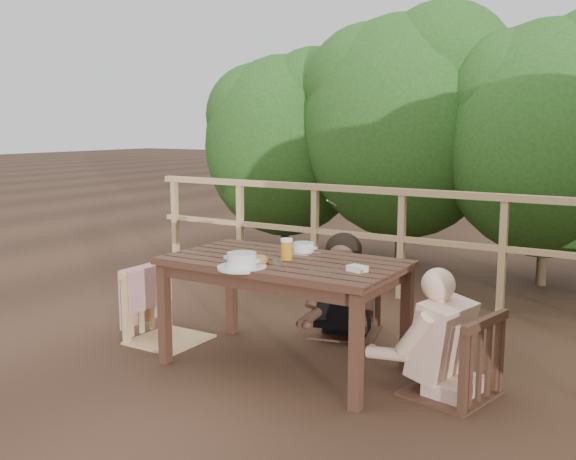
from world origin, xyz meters
The scene contains 15 objects.
ground centered at (0.00, 0.00, 0.00)m, with size 60.00×60.00×0.00m, color #503222.
table centered at (0.00, 0.00, 0.35)m, with size 1.52×0.85×0.70m, color #3E2419.
chair_left centered at (-0.98, -0.02, 0.51)m, with size 0.50×0.50×1.01m, color tan.
chair_far centered at (0.04, 0.82, 0.49)m, with size 0.49×0.49×0.98m, color #3E2419.
chair_right centered at (1.08, 0.12, 0.48)m, with size 0.48×0.48×0.97m, color #3E2419.
woman centered at (0.04, 0.84, 0.60)m, with size 0.49×0.60×1.21m, color black, non-canonical shape.
diner_right centered at (1.11, 0.12, 0.61)m, with size 0.49×0.61×1.22m, color beige, non-canonical shape.
railing centered at (0.00, 2.00, 0.51)m, with size 5.60×0.10×1.01m, color tan.
hedge_row centered at (0.40, 3.20, 1.90)m, with size 6.60×1.60×3.80m, color #254E1A, non-canonical shape.
soup_near centered at (-0.10, -0.33, 0.75)m, with size 0.30×0.30×0.10m, color silver.
soup_far centered at (-0.02, 0.28, 0.74)m, with size 0.24×0.24×0.08m, color white.
bread_roll centered at (-0.06, -0.19, 0.74)m, with size 0.12×0.09×0.07m, color olive.
beer_glass centered at (0.02, 0.00, 0.78)m, with size 0.08×0.08×0.15m, color orange.
tumbler centered at (0.11, -0.24, 0.74)m, with size 0.06×0.06×0.07m, color silver.
butter_tub centered at (0.56, -0.08, 0.73)m, with size 0.11×0.08×0.05m, color white.
Camera 1 is at (2.19, -3.49, 1.57)m, focal length 40.75 mm.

